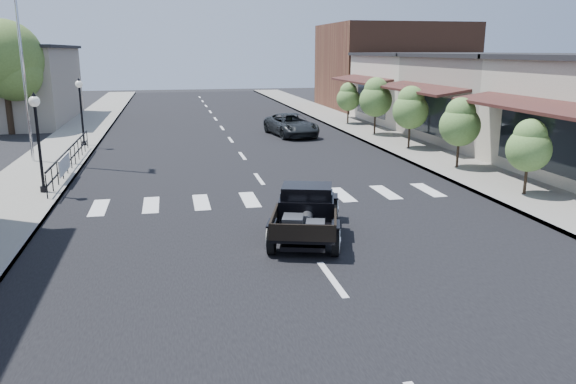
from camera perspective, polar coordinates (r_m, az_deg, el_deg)
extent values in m
plane|color=black|center=(15.09, 1.28, -4.54)|extent=(120.00, 120.00, 0.00)
cube|color=black|center=(29.49, -5.41, 4.69)|extent=(14.00, 80.00, 0.02)
cube|color=gray|center=(29.76, -21.93, 3.93)|extent=(3.00, 80.00, 0.15)
cube|color=gray|center=(31.58, 10.15, 5.28)|extent=(3.00, 80.00, 0.15)
cube|color=gray|center=(32.64, 22.43, 8.57)|extent=(10.00, 9.00, 4.50)
cube|color=beige|center=(40.38, 15.24, 10.01)|extent=(10.00, 9.00, 4.50)
cube|color=brown|center=(49.62, 10.54, 12.40)|extent=(11.00, 10.00, 7.00)
cylinder|color=silver|center=(26.62, -25.87, 16.25)|extent=(0.12, 0.12, 12.57)
imported|color=black|center=(32.77, 0.33, 6.81)|extent=(2.77, 4.84, 1.27)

